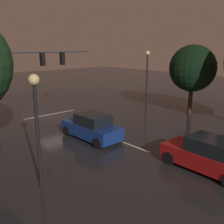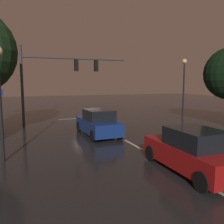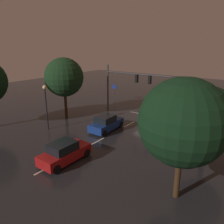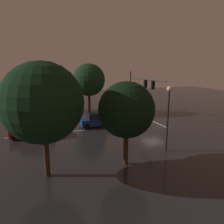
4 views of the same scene
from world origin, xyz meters
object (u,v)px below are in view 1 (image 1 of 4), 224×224
at_px(car_distant, 208,155).
at_px(street_lamp_right_kerb, 36,111).
at_px(traffic_signal_assembly, 25,68).
at_px(car_approaching, 92,127).
at_px(tree_left_near, 193,68).
at_px(street_lamp_left_kerb, 147,69).

relative_size(car_distant, street_lamp_right_kerb, 0.89).
bearing_deg(car_distant, traffic_signal_assembly, -78.00).
bearing_deg(traffic_signal_assembly, car_approaching, 103.08).
height_order(car_distant, street_lamp_right_kerb, street_lamp_right_kerb).
bearing_deg(car_approaching, street_lamp_right_kerb, 32.84).
bearing_deg(car_approaching, tree_left_near, 175.77).
relative_size(car_approaching, street_lamp_right_kerb, 0.90).
distance_m(car_approaching, tree_left_near, 10.89).
xyz_separation_m(street_lamp_left_kerb, tree_left_near, (-1.05, 4.19, 0.26)).
height_order(traffic_signal_assembly, car_distant, traffic_signal_assembly).
bearing_deg(car_approaching, street_lamp_left_kerb, -159.78).
bearing_deg(street_lamp_right_kerb, street_lamp_left_kerb, -154.80).
xyz_separation_m(car_distant, street_lamp_right_kerb, (6.88, -3.85, 2.66)).
bearing_deg(car_distant, car_approaching, -78.94).
distance_m(car_distant, tree_left_near, 11.57).
height_order(traffic_signal_assembly, street_lamp_right_kerb, traffic_signal_assembly).
height_order(street_lamp_right_kerb, tree_left_near, tree_left_near).
height_order(traffic_signal_assembly, street_lamp_left_kerb, traffic_signal_assembly).
distance_m(traffic_signal_assembly, car_approaching, 7.41).
relative_size(traffic_signal_assembly, street_lamp_right_kerb, 1.86).
xyz_separation_m(car_approaching, street_lamp_left_kerb, (-9.30, -3.43, 3.02)).
bearing_deg(street_lamp_right_kerb, tree_left_near, -170.15).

